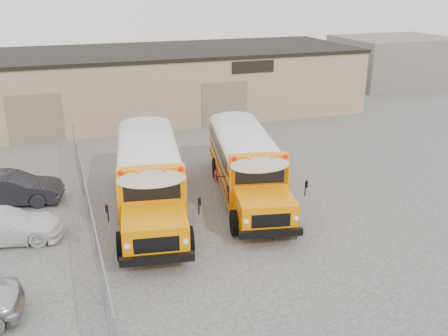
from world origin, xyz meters
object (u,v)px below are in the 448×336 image
object	(u,v)px
car_white	(2,225)
car_dark	(10,189)
school_bus_left	(145,130)
school_bus_right	(227,124)
tarp_bundle	(285,219)

from	to	relation	value
car_white	car_dark	xyz separation A→B (m)	(0.13, 3.50, 0.07)
school_bus_left	school_bus_right	distance (m)	4.71
school_bus_left	car_dark	distance (m)	7.75
school_bus_left	car_white	xyz separation A→B (m)	(-6.81, -7.29, -1.09)
tarp_bundle	car_dark	bearing A→B (deg)	147.11
car_white	school_bus_right	bearing A→B (deg)	-48.31
tarp_bundle	car_white	xyz separation A→B (m)	(-10.27, 3.05, -0.05)
school_bus_right	tarp_bundle	distance (m)	10.38
school_bus_left	car_dark	size ratio (longest dim) A/B	2.42
car_white	school_bus_left	bearing A→B (deg)	-33.40
tarp_bundle	car_white	world-z (taller)	tarp_bundle
school_bus_right	car_white	world-z (taller)	school_bus_right
car_white	car_dark	world-z (taller)	car_dark
school_bus_left	school_bus_right	bearing A→B (deg)	-0.97
car_dark	tarp_bundle	bearing A→B (deg)	-111.78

